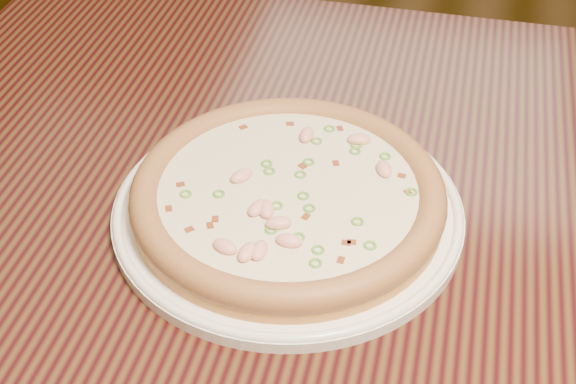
# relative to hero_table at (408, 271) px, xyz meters

# --- Properties ---
(ground) EXTENTS (9.00, 9.00, 0.00)m
(ground) POSITION_rel_hero_table_xyz_m (-0.27, 0.92, -0.65)
(ground) COLOR black
(hero_table) EXTENTS (1.20, 0.80, 0.75)m
(hero_table) POSITION_rel_hero_table_xyz_m (0.00, 0.00, 0.00)
(hero_table) COLOR black
(hero_table) RESTS_ON ground
(plate) EXTENTS (0.34, 0.34, 0.02)m
(plate) POSITION_rel_hero_table_xyz_m (-0.12, -0.05, 0.11)
(plate) COLOR white
(plate) RESTS_ON hero_table
(pizza) EXTENTS (0.30, 0.30, 0.03)m
(pizza) POSITION_rel_hero_table_xyz_m (-0.12, -0.05, 0.13)
(pizza) COLOR #C28C3D
(pizza) RESTS_ON plate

